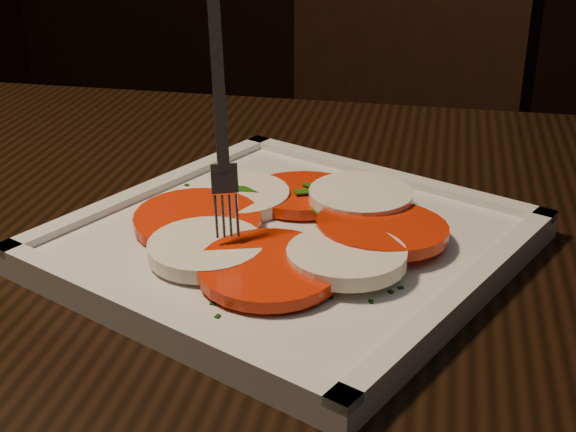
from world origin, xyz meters
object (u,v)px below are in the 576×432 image
Objects in this scene: plate at (288,245)px; fork at (219,114)px; chair at (361,181)px; table at (272,382)px.

fork is (-0.04, -0.03, 0.10)m from plate.
chair is at bearing 98.98° from plate.
table is 0.21m from fork.
fork is (-0.03, -0.01, 0.21)m from table.
plate is at bearing 70.50° from table.
chair is at bearing 98.20° from table.
table is at bearing -16.02° from fork.
fork reaches higher than plate.
fork is at bearing -62.74° from chair.
table is 4.56× the size of plate.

